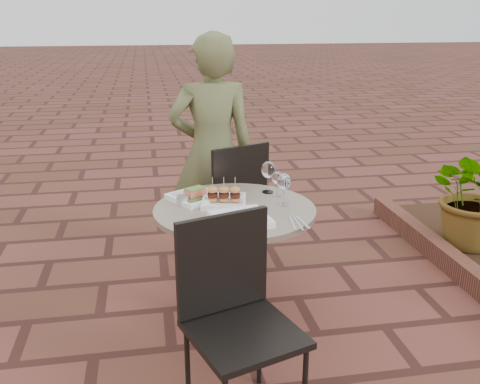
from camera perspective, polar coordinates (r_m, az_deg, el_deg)
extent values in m
plane|color=brown|center=(3.12, 0.65, -15.61)|extent=(60.00, 60.00, 0.00)
cylinder|color=gray|center=(3.27, -0.53, -13.42)|extent=(0.52, 0.52, 0.04)
cylinder|color=gray|center=(3.11, -0.55, -8.26)|extent=(0.08, 0.08, 0.70)
cylinder|color=tan|center=(2.97, -0.57, -1.96)|extent=(0.90, 0.90, 0.03)
cube|color=black|center=(3.80, -1.61, -1.54)|extent=(0.58, 0.58, 0.03)
cube|color=black|center=(3.56, 0.10, 1.33)|extent=(0.41, 0.21, 0.46)
cylinder|color=black|center=(4.13, -0.79, -3.28)|extent=(0.02, 0.02, 0.44)
cylinder|color=black|center=(3.95, -5.40, -4.42)|extent=(0.02, 0.02, 0.44)
cylinder|color=black|center=(3.84, 2.36, -5.02)|extent=(0.02, 0.02, 0.44)
cylinder|color=black|center=(3.64, -2.47, -6.36)|extent=(0.02, 0.02, 0.44)
cube|color=black|center=(2.37, 0.48, -14.90)|extent=(0.56, 0.56, 0.03)
cube|color=black|center=(2.39, -1.85, -7.57)|extent=(0.43, 0.17, 0.46)
cylinder|color=black|center=(2.57, -5.61, -18.18)|extent=(0.02, 0.02, 0.44)
cylinder|color=black|center=(2.71, 2.09, -15.95)|extent=(0.02, 0.02, 0.44)
imported|color=brown|center=(3.75, -3.00, 4.15)|extent=(0.60, 0.40, 1.65)
cube|color=white|center=(3.10, -4.79, -0.70)|extent=(0.36, 0.36, 0.01)
cube|color=#F17455|center=(3.09, -4.80, -0.06)|extent=(0.13, 0.12, 0.04)
cube|color=#5C7133|center=(3.08, -4.82, 0.35)|extent=(0.13, 0.12, 0.01)
cube|color=white|center=(3.02, -1.72, -1.17)|extent=(0.29, 0.29, 0.01)
cube|color=white|center=(2.76, 0.02, -3.08)|extent=(0.32, 0.32, 0.01)
ellipsoid|color=pink|center=(2.68, -0.68, -3.33)|extent=(0.05, 0.04, 0.02)
cylinder|color=white|center=(3.02, 4.63, -1.27)|extent=(0.06, 0.06, 0.00)
cylinder|color=white|center=(3.01, 4.65, -0.51)|extent=(0.01, 0.01, 0.08)
ellipsoid|color=white|center=(2.98, 4.69, 1.10)|extent=(0.08, 0.08, 0.10)
cylinder|color=white|center=(2.98, 4.69, 1.01)|extent=(0.06, 0.06, 0.04)
cylinder|color=white|center=(3.22, 2.98, 0.02)|extent=(0.07, 0.07, 0.00)
cylinder|color=white|center=(3.21, 2.99, 0.78)|extent=(0.01, 0.01, 0.09)
ellipsoid|color=white|center=(3.18, 3.02, 2.39)|extent=(0.08, 0.08, 0.10)
cylinder|color=white|center=(3.16, 3.94, -0.36)|extent=(0.05, 0.05, 0.00)
cylinder|color=white|center=(3.15, 3.95, 0.25)|extent=(0.01, 0.01, 0.07)
ellipsoid|color=white|center=(3.13, 3.98, 1.54)|extent=(0.06, 0.06, 0.08)
cylinder|color=silver|center=(3.02, -6.12, -0.88)|extent=(0.09, 0.09, 0.05)
cube|color=brown|center=(3.90, 23.82, -8.66)|extent=(0.12, 3.00, 0.15)
imported|color=#33662D|center=(4.37, 24.06, -0.17)|extent=(0.86, 0.78, 0.83)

